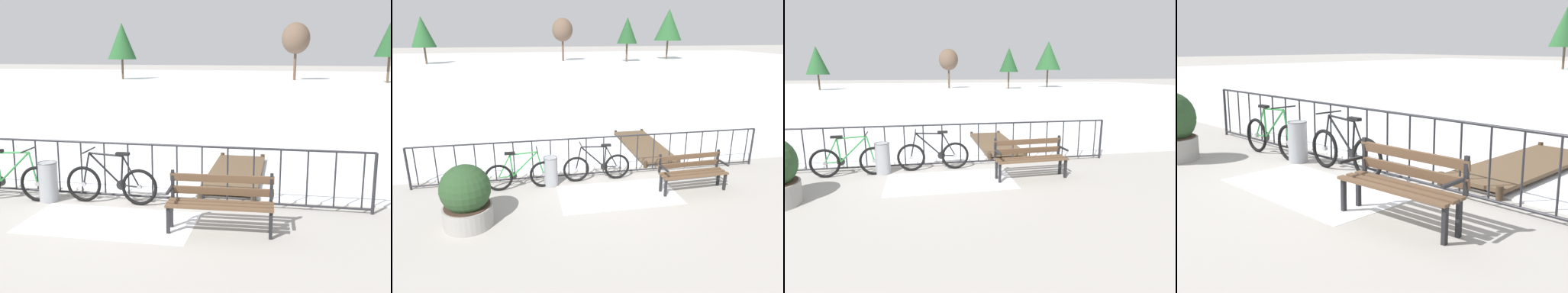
# 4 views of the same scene
# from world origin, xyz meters

# --- Properties ---
(ground_plane) EXTENTS (160.00, 160.00, 0.00)m
(ground_plane) POSITION_xyz_m (0.00, 0.00, 0.00)
(ground_plane) COLOR #9E9991
(frozen_pond) EXTENTS (80.00, 56.00, 0.03)m
(frozen_pond) POSITION_xyz_m (0.00, 28.40, 0.01)
(frozen_pond) COLOR white
(frozen_pond) RESTS_ON ground
(snow_patch) EXTENTS (2.73, 1.42, 0.01)m
(snow_patch) POSITION_xyz_m (0.31, -1.20, 0.00)
(snow_patch) COLOR white
(snow_patch) RESTS_ON ground
(railing_fence) EXTENTS (9.06, 0.06, 1.07)m
(railing_fence) POSITION_xyz_m (-0.00, 0.00, 0.56)
(railing_fence) COLOR #232328
(railing_fence) RESTS_ON ground
(bicycle_near_railing) EXTENTS (1.71, 0.52, 0.97)m
(bicycle_near_railing) POSITION_xyz_m (-0.00, -0.27, 0.37)
(bicycle_near_railing) COLOR black
(bicycle_near_railing) RESTS_ON ground
(bicycle_second) EXTENTS (1.71, 0.52, 0.97)m
(bicycle_second) POSITION_xyz_m (-1.89, -0.43, 0.37)
(bicycle_second) COLOR black
(bicycle_second) RESTS_ON ground
(park_bench) EXTENTS (1.62, 0.55, 0.89)m
(park_bench) POSITION_xyz_m (2.09, -1.21, 0.51)
(park_bench) COLOR brown
(park_bench) RESTS_ON ground
(trash_bin) EXTENTS (0.35, 0.35, 0.73)m
(trash_bin) POSITION_xyz_m (-1.18, -0.36, 0.37)
(trash_bin) COLOR gray
(trash_bin) RESTS_ON ground
(wooden_dock) EXTENTS (1.10, 3.26, 0.20)m
(wooden_dock) POSITION_xyz_m (1.99, 1.88, 0.12)
(wooden_dock) COLOR brown
(wooden_dock) RESTS_ON ground
(tree_far_west) EXTENTS (2.67, 2.67, 5.21)m
(tree_far_west) POSITION_xyz_m (-12.30, 35.28, 3.54)
(tree_far_west) COLOR brown
(tree_far_west) RESTS_ON ground
(tree_centre) EXTENTS (2.53, 2.53, 5.17)m
(tree_centre) POSITION_xyz_m (3.63, 36.80, 3.76)
(tree_centre) COLOR brown
(tree_centre) RESTS_ON ground
(tree_east_mid) EXTENTS (2.45, 2.45, 5.23)m
(tree_east_mid) POSITION_xyz_m (11.24, 34.34, 3.68)
(tree_east_mid) COLOR brown
(tree_east_mid) RESTS_ON ground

